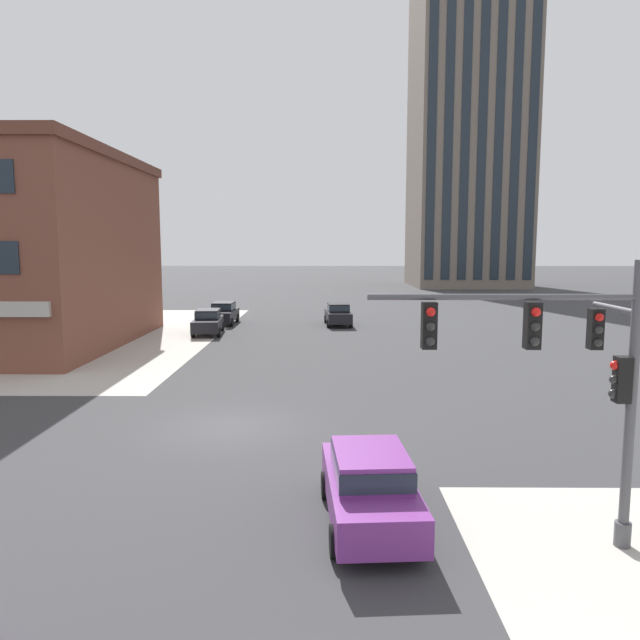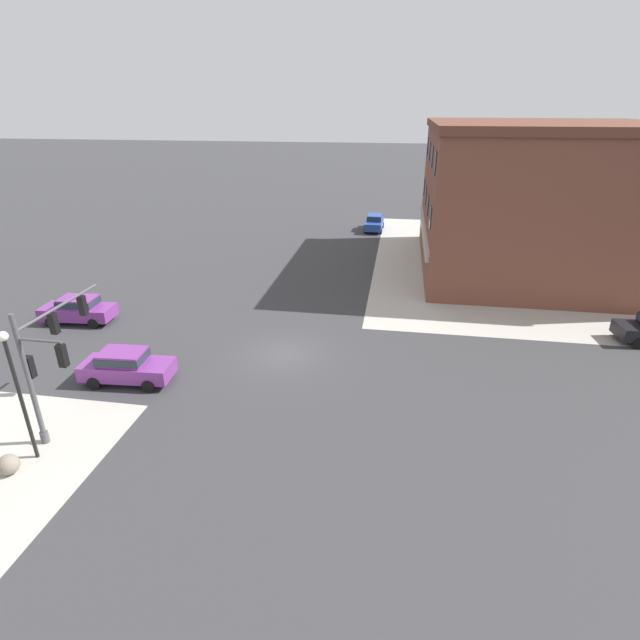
{
  "view_description": "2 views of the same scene",
  "coord_description": "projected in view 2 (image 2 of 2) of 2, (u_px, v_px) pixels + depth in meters",
  "views": [
    {
      "loc": [
        3.17,
        -19.25,
        5.97
      ],
      "look_at": [
        2.99,
        0.46,
        3.52
      ],
      "focal_mm": 33.58,
      "sensor_mm": 36.0,
      "label": 1
    },
    {
      "loc": [
        23.45,
        5.84,
        12.71
      ],
      "look_at": [
        3.96,
        2.67,
        3.97
      ],
      "focal_mm": 27.55,
      "sensor_mm": 36.0,
      "label": 2
    }
  ],
  "objects": [
    {
      "name": "car_main_northbound_far",
      "position": [
        78.0,
        309.0,
        30.73
      ],
      "size": [
        2.14,
        4.52,
        1.68
      ],
      "color": "#7A3389",
      "rests_on": "ground"
    },
    {
      "name": "ground_plane",
      "position": [
        284.0,
        354.0,
        27.17
      ],
      "size": [
        320.0,
        320.0,
        0.0
      ],
      "primitive_type": "plane",
      "color": "#38383A"
    },
    {
      "name": "bollard_sphere_curb_a",
      "position": [
        8.0,
        464.0,
        18.27
      ],
      "size": [
        0.78,
        0.78,
        0.78
      ],
      "primitive_type": "sphere",
      "color": "gray",
      "rests_on": "ground"
    },
    {
      "name": "car_cross_westbound",
      "position": [
        126.0,
        365.0,
        24.11
      ],
      "size": [
        2.11,
        4.51,
        1.68
      ],
      "color": "#7A3389",
      "rests_on": "ground"
    },
    {
      "name": "traffic_signal_main",
      "position": [
        48.0,
        354.0,
        19.54
      ],
      "size": [
        5.3,
        2.09,
        5.71
      ],
      "color": "#4C4C51",
      "rests_on": "ground"
    },
    {
      "name": "storefront_block_near_corner",
      "position": [
        537.0,
        199.0,
        39.0
      ],
      "size": [
        19.11,
        17.49,
        11.47
      ],
      "color": "brown",
      "rests_on": "ground"
    },
    {
      "name": "car_main_southbound_near",
      "position": [
        374.0,
        222.0,
        53.26
      ],
      "size": [
        4.44,
        1.97,
        1.68
      ],
      "color": "#23479E",
      "rests_on": "ground"
    },
    {
      "name": "street_lamp_corner_near",
      "position": [
        16.0,
        382.0,
        17.88
      ],
      "size": [
        0.36,
        0.36,
        5.44
      ],
      "color": "black",
      "rests_on": "ground"
    },
    {
      "name": "sidewalk_far_corner",
      "position": [
        563.0,
        264.0,
        42.28
      ],
      "size": [
        32.0,
        32.0,
        0.02
      ],
      "primitive_type": "cube",
      "color": "#B7B2A8",
      "rests_on": "ground"
    }
  ]
}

